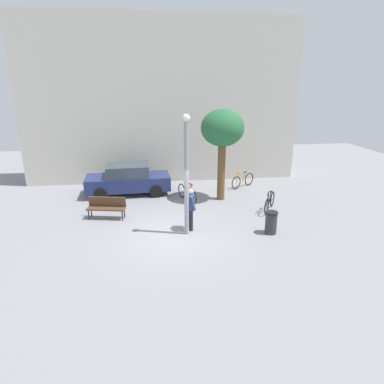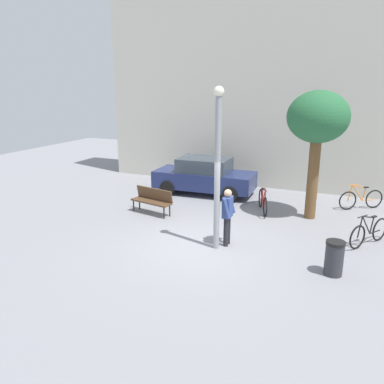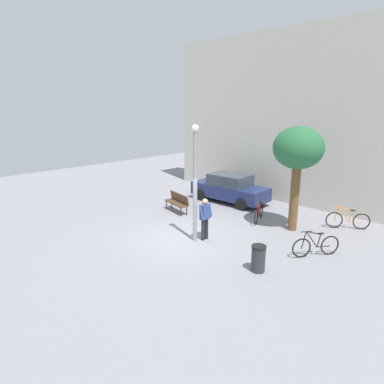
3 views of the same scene
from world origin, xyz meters
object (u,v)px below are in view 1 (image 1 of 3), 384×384
object	(u,v)px
trash_bin	(271,222)
park_bench	(107,206)
parked_car_navy	(128,179)
lamppost	(186,171)
plaza_tree	(222,130)
bicycle_red	(187,193)
bicycle_orange	(243,180)
bicycle_black	(270,202)
person_by_lamppost	(191,206)

from	to	relation	value
trash_bin	park_bench	bearing A→B (deg)	159.61
park_bench	parked_car_navy	size ratio (longest dim) A/B	0.39
lamppost	park_bench	xyz separation A→B (m)	(-3.17, 1.99, -1.92)
plaza_tree	trash_bin	xyz separation A→B (m)	(1.06, -4.12, -2.94)
bicycle_red	trash_bin	distance (m)	4.92
plaza_tree	bicycle_orange	size ratio (longest dim) A/B	2.87
trash_bin	parked_car_navy	bearing A→B (deg)	135.35
lamppost	bicycle_red	bearing A→B (deg)	83.14
lamppost	parked_car_navy	size ratio (longest dim) A/B	1.05
bicycle_black	plaza_tree	bearing A→B (deg)	136.23
lamppost	bicycle_orange	world-z (taller)	lamppost
bicycle_black	parked_car_navy	world-z (taller)	parked_car_navy
lamppost	parked_car_navy	world-z (taller)	lamppost
park_bench	bicycle_black	bearing A→B (deg)	-0.15
bicycle_orange	parked_car_navy	distance (m)	6.17
lamppost	trash_bin	world-z (taller)	lamppost
plaza_tree	bicycle_orange	bearing A→B (deg)	47.98
person_by_lamppost	trash_bin	size ratio (longest dim) A/B	1.91
person_by_lamppost	plaza_tree	xyz separation A→B (m)	(1.91, 3.41, 2.41)
plaza_tree	bicycle_black	bearing A→B (deg)	-43.77
person_by_lamppost	bicycle_black	size ratio (longest dim) A/B	1.08
lamppost	bicycle_orange	size ratio (longest dim) A/B	2.96
plaza_tree	bicycle_red	xyz separation A→B (m)	(-1.67, -0.03, -3.00)
person_by_lamppost	trash_bin	xyz separation A→B (m)	(2.97, -0.71, -0.52)
plaza_tree	bicycle_orange	xyz separation A→B (m)	(1.61, 1.78, -3.00)
park_bench	person_by_lamppost	bearing A→B (deg)	-26.03
bicycle_black	trash_bin	size ratio (longest dim) A/B	1.77
park_bench	trash_bin	bearing A→B (deg)	-20.39
lamppost	plaza_tree	size ratio (longest dim) A/B	1.03
person_by_lamppost	parked_car_navy	size ratio (longest dim) A/B	0.39
bicycle_orange	park_bench	bearing A→B (deg)	-152.81
person_by_lamppost	bicycle_red	size ratio (longest dim) A/B	0.99
bicycle_orange	person_by_lamppost	bearing A→B (deg)	-124.10
park_bench	parked_car_navy	distance (m)	3.27
bicycle_red	bicycle_black	size ratio (longest dim) A/B	1.10
bicycle_black	trash_bin	bearing A→B (deg)	-108.66
plaza_tree	trash_bin	bearing A→B (deg)	-75.52
bicycle_orange	bicycle_black	world-z (taller)	same
parked_car_navy	bicycle_black	bearing A→B (deg)	-26.53
parked_car_navy	bicycle_orange	bearing A→B (deg)	3.42
person_by_lamppost	plaza_tree	world-z (taller)	plaza_tree
bicycle_black	parked_car_navy	distance (m)	7.16
bicycle_red	bicycle_orange	size ratio (longest dim) A/B	1.12
bicycle_red	park_bench	bearing A→B (deg)	-154.42
trash_bin	bicycle_black	bearing A→B (deg)	71.34
parked_car_navy	bicycle_red	bearing A→B (deg)	-26.67
park_bench	lamppost	bearing A→B (deg)	-32.17
park_bench	bicycle_orange	xyz separation A→B (m)	(6.89, 3.54, -0.16)
bicycle_red	person_by_lamppost	bearing A→B (deg)	-94.06
person_by_lamppost	parked_car_navy	distance (m)	5.50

